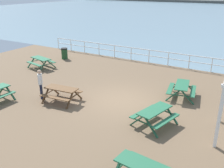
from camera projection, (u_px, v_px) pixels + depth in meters
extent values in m
cube|color=brown|center=(121.00, 102.00, 14.01)|extent=(30.00, 24.00, 0.20)
cube|color=white|center=(169.00, 53.00, 19.80)|extent=(23.00, 0.06, 0.06)
cube|color=white|center=(168.00, 58.00, 19.97)|extent=(23.00, 0.05, 0.05)
cylinder|color=white|center=(58.00, 43.00, 25.49)|extent=(0.07, 0.07, 1.05)
cylinder|color=white|center=(71.00, 45.00, 24.70)|extent=(0.07, 0.07, 1.05)
cylinder|color=white|center=(85.00, 47.00, 23.92)|extent=(0.07, 0.07, 1.05)
cylinder|color=white|center=(99.00, 49.00, 23.13)|extent=(0.07, 0.07, 1.05)
cylinder|color=white|center=(114.00, 51.00, 22.35)|extent=(0.07, 0.07, 1.05)
cylinder|color=white|center=(131.00, 54.00, 21.56)|extent=(0.07, 0.07, 1.05)
cylinder|color=white|center=(149.00, 56.00, 20.78)|extent=(0.07, 0.07, 1.05)
cylinder|color=white|center=(168.00, 59.00, 19.99)|extent=(0.07, 0.07, 1.05)
cylinder|color=white|center=(189.00, 62.00, 19.20)|extent=(0.07, 0.07, 1.05)
cylinder|color=white|center=(212.00, 65.00, 18.42)|extent=(0.07, 0.07, 1.05)
cube|color=#286B47|center=(41.00, 58.00, 19.34)|extent=(1.90, 1.05, 0.05)
cube|color=#286B47|center=(48.00, 60.00, 19.87)|extent=(1.82, 0.62, 0.04)
cube|color=#286B47|center=(34.00, 64.00, 19.02)|extent=(1.82, 0.62, 0.04)
cube|color=#1E5035|center=(51.00, 64.00, 19.24)|extent=(0.24, 0.79, 0.79)
cube|color=#1E5035|center=(43.00, 66.00, 18.72)|extent=(0.24, 0.79, 0.79)
cube|color=#1E5035|center=(47.00, 64.00, 18.96)|extent=(0.36, 1.48, 0.04)
cube|color=#1E5035|center=(40.00, 60.00, 20.22)|extent=(0.24, 0.79, 0.79)
cube|color=#1E5035|center=(31.00, 62.00, 19.70)|extent=(0.24, 0.79, 0.79)
cube|color=#1E5035|center=(36.00, 61.00, 19.95)|extent=(0.36, 1.48, 0.04)
cube|color=#286B47|center=(182.00, 85.00, 14.14)|extent=(1.03, 1.90, 0.05)
cube|color=#286B47|center=(170.00, 88.00, 14.44)|extent=(0.60, 1.82, 0.04)
cube|color=#286B47|center=(193.00, 91.00, 14.05)|extent=(0.60, 1.82, 0.04)
cube|color=#1E5035|center=(176.00, 85.00, 15.08)|extent=(0.79, 0.23, 0.79)
cube|color=#1E5035|center=(189.00, 87.00, 14.84)|extent=(0.79, 0.23, 0.79)
cube|color=#1E5035|center=(183.00, 85.00, 14.94)|extent=(1.48, 0.34, 0.04)
cube|color=#1E5035|center=(173.00, 95.00, 13.71)|extent=(0.79, 0.23, 0.79)
cube|color=#1E5035|center=(187.00, 97.00, 13.47)|extent=(0.79, 0.23, 0.79)
cube|color=#1E5035|center=(180.00, 95.00, 13.57)|extent=(1.48, 0.34, 0.04)
cube|color=#286B47|center=(144.00, 166.00, 7.76)|extent=(1.86, 0.87, 0.05)
cube|color=#286B47|center=(153.00, 163.00, 8.34)|extent=(1.82, 0.43, 0.04)
cube|color=#1E5035|center=(129.00, 160.00, 8.61)|extent=(0.16, 0.80, 0.79)
cube|color=#1E5035|center=(122.00, 164.00, 8.32)|extent=(0.21, 1.50, 0.04)
cube|color=#286B47|center=(0.00, 97.00, 13.31)|extent=(0.32, 1.81, 0.04)
cube|color=#1E5035|center=(2.00, 90.00, 14.45)|extent=(0.79, 0.11, 0.79)
cube|color=#1E5035|center=(10.00, 92.00, 14.07)|extent=(0.79, 0.11, 0.79)
cube|color=#1E5035|center=(6.00, 90.00, 14.24)|extent=(1.50, 0.11, 0.04)
cube|color=brown|center=(61.00, 88.00, 13.65)|extent=(1.87, 0.90, 0.05)
cube|color=brown|center=(68.00, 89.00, 14.28)|extent=(1.82, 0.46, 0.04)
cube|color=brown|center=(55.00, 98.00, 13.23)|extent=(1.82, 0.46, 0.04)
cube|color=#50351E|center=(78.00, 95.00, 13.80)|extent=(0.17, 0.80, 0.79)
cube|color=#50351E|center=(70.00, 100.00, 13.17)|extent=(0.17, 0.80, 0.79)
cube|color=#50351E|center=(74.00, 96.00, 13.47)|extent=(0.23, 1.50, 0.04)
cube|color=#50351E|center=(54.00, 90.00, 14.40)|extent=(0.17, 0.80, 0.79)
cube|color=#50351E|center=(46.00, 95.00, 13.77)|extent=(0.17, 0.80, 0.79)
cube|color=#50351E|center=(50.00, 92.00, 14.07)|extent=(0.23, 1.50, 0.04)
cube|color=#286B47|center=(155.00, 110.00, 11.26)|extent=(1.11, 1.92, 0.05)
cube|color=#286B47|center=(144.00, 111.00, 11.77)|extent=(0.68, 1.81, 0.04)
cube|color=#286B47|center=(166.00, 121.00, 10.96)|extent=(0.68, 1.81, 0.04)
cube|color=#1E5035|center=(158.00, 109.00, 12.16)|extent=(0.79, 0.27, 0.79)
cube|color=#1E5035|center=(171.00, 114.00, 11.66)|extent=(0.79, 0.27, 0.79)
cube|color=#1E5035|center=(164.00, 111.00, 11.89)|extent=(1.47, 0.42, 0.04)
cube|color=#1E5035|center=(137.00, 121.00, 11.12)|extent=(0.79, 0.27, 0.79)
cube|color=#1E5035|center=(151.00, 127.00, 10.63)|extent=(0.79, 0.27, 0.79)
cube|color=#1E5035|center=(144.00, 123.00, 10.86)|extent=(1.47, 0.42, 0.04)
cylinder|color=#1E2338|center=(41.00, 90.00, 14.24)|extent=(0.14, 0.14, 0.85)
cylinder|color=#1E2338|center=(41.00, 91.00, 14.07)|extent=(0.14, 0.14, 0.85)
cube|color=white|center=(40.00, 79.00, 13.90)|extent=(0.39, 0.40, 0.58)
cylinder|color=white|center=(40.00, 77.00, 14.09)|extent=(0.09, 0.09, 0.52)
cylinder|color=white|center=(40.00, 80.00, 13.69)|extent=(0.09, 0.09, 0.52)
sphere|color=tan|center=(39.00, 72.00, 13.75)|extent=(0.23, 0.23, 0.23)
cube|color=white|center=(224.00, 97.00, 11.34)|extent=(0.12, 0.12, 2.50)
cube|color=white|center=(219.00, 118.00, 9.50)|extent=(0.12, 0.12, 2.50)
cylinder|color=#1E4723|center=(65.00, 54.00, 21.88)|extent=(0.52, 0.52, 0.85)
cylinder|color=black|center=(64.00, 49.00, 21.71)|extent=(0.55, 0.55, 0.10)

